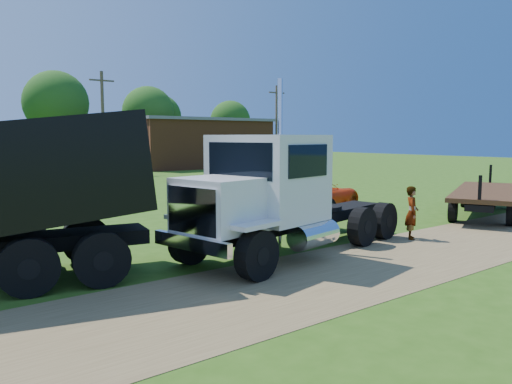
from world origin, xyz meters
TOP-DOWN VIEW (x-y plane):
  - ground at (0.00, 0.00)m, footprint 140.00×140.00m
  - dirt_track at (0.00, 0.00)m, footprint 120.00×4.20m
  - white_semi_tractor at (-1.94, 2.19)m, footprint 8.50×4.16m
  - orange_pickup at (4.32, 7.09)m, footprint 6.19×4.20m
  - flatbed_trailer at (10.02, 2.38)m, footprint 7.94×5.27m
  - spectator_a at (3.29, 1.32)m, footprint 0.75×0.73m
  - spectator_b at (6.23, 9.02)m, footprint 0.84×0.68m
  - brick_building at (18.00, 40.00)m, footprint 15.40×10.40m
  - tan_shed at (4.00, 40.00)m, footprint 6.20×5.40m
  - utility_poles at (6.00, 35.00)m, footprint 42.20×0.28m

SIDE VIEW (x-z plane):
  - ground at x=0.00m, z-range 0.00..0.00m
  - dirt_track at x=0.00m, z-range 0.00..0.01m
  - orange_pickup at x=4.32m, z-range 0.00..1.57m
  - spectator_b at x=6.23m, z-range 0.00..1.64m
  - flatbed_trailer at x=10.02m, z-range -0.14..1.83m
  - spectator_a at x=3.29m, z-range 0.00..1.74m
  - white_semi_tractor at x=-1.94m, z-range -0.80..4.22m
  - tan_shed at x=4.00m, z-range 0.07..4.77m
  - brick_building at x=18.00m, z-range 0.01..5.31m
  - utility_poles at x=6.00m, z-range 0.21..9.21m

